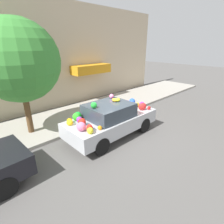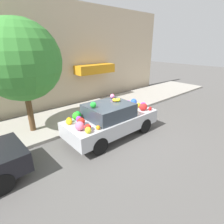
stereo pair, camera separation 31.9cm
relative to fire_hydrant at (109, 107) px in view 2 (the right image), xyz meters
The scene contains 6 objects.
ground_plane 2.20m from the fire_hydrant, 128.55° to the right, with size 60.00×60.00×0.00m, color #565451.
sidewalk_curb 1.73m from the fire_hydrant, 142.70° to the left, with size 24.00×3.20×0.13m.
building_facade 4.28m from the fire_hydrant, 110.94° to the left, with size 18.00×1.20×6.02m.
street_tree 4.69m from the fire_hydrant, 169.96° to the left, with size 3.11×3.11×4.52m.
fire_hydrant is the anchor object (origin of this frame).
art_car 2.29m from the fire_hydrant, 127.34° to the right, with size 4.04×1.74×1.69m.
Camera 2 is at (-4.44, -5.19, 3.70)m, focal length 28.00 mm.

